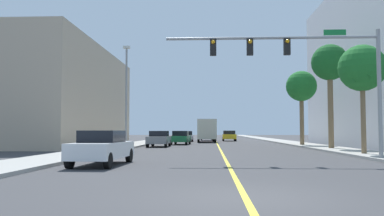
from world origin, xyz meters
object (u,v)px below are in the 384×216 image
Objects in this scene: car_gray at (159,139)px; car_green at (181,138)px; traffic_signal_mast at (305,61)px; car_yellow at (229,136)px; car_silver at (186,136)px; car_white at (102,147)px; car_blue at (207,136)px; delivery_truck at (206,130)px; street_lamp at (126,91)px; palm_near at (362,69)px; palm_mid at (330,64)px; palm_far at (301,87)px.

car_green is at bearing -103.36° from car_gray.
traffic_signal_mast reaches higher than car_yellow.
traffic_signal_mast is 36.55m from car_silver.
car_white is 45.22m from car_blue.
car_silver is at bearing 134.10° from delivery_truck.
street_lamp is 18.00m from palm_near.
delivery_truck is (4.22, 15.91, 0.83)m from car_gray.
traffic_signal_mast is 2.35× the size of car_white.
street_lamp is 30.65m from car_blue.
palm_mid is 1.84× the size of car_silver.
traffic_signal_mast is at bearing -68.23° from car_green.
palm_mid is 18.12m from car_green.
car_yellow is (7.47, 21.89, 0.02)m from car_gray.
car_yellow is 0.56× the size of delivery_truck.
car_gray is at bearing -96.11° from car_silver.
street_lamp is at bearing -103.48° from car_blue.
car_silver is 0.54× the size of delivery_truck.
palm_mid is at bearing 67.98° from traffic_signal_mast.
car_green is at bearing -99.38° from car_blue.
palm_far is at bearing 22.60° from street_lamp.
car_white is at bearing -98.26° from delivery_truck.
car_white is (0.10, -19.71, 0.01)m from car_gray.
car_blue is (-9.37, 23.17, -4.99)m from palm_far.
traffic_signal_mast is 1.32× the size of palm_mid.
car_green is (-12.02, 4.18, -4.96)m from palm_far.
car_white is at bearing -81.59° from street_lamp.
traffic_signal_mast is 2.60× the size of car_blue.
street_lamp is (-11.63, 12.34, -0.23)m from traffic_signal_mast.
car_white is 0.56× the size of delivery_truck.
car_white reaches higher than car_blue.
car_gray is 0.53× the size of delivery_truck.
car_yellow reaches higher than car_white.
palm_far reaches higher than palm_near.
car_gray is 23.13m from car_yellow.
car_yellow is (-6.27, 34.70, -4.37)m from palm_near.
delivery_truck is (-9.53, 28.72, -3.55)m from palm_near.
street_lamp is at bearing 176.70° from palm_mid.
car_yellow is (7.37, 41.60, 0.01)m from car_white.
car_silver reaches higher than car_blue.
car_yellow is at bearing 69.87° from street_lamp.
car_white is at bearing -134.20° from palm_mid.
palm_far reaches higher than car_silver.
car_white is at bearing -90.38° from car_green.
car_green is (-12.21, 19.13, -4.39)m from palm_near.
car_green is at bearing 109.00° from traffic_signal_mast.
car_green reaches higher than car_gray.
delivery_truck is (-5.26, 32.64, -3.39)m from traffic_signal_mast.
street_lamp is 1.79× the size of car_green.
delivery_truck reaches higher than car_yellow.
car_green is 1.06× the size of car_silver.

